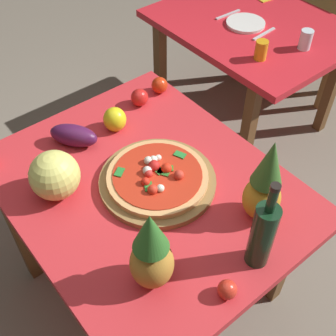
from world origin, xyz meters
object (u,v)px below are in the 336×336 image
(dining_chair, at_px, (324,33))
(fork_utensil, at_px, (228,15))
(eggplant, at_px, (74,135))
(tomato_near_board, at_px, (140,97))
(pineapple_left, at_px, (151,254))
(knife_utensil, at_px, (264,34))
(tomato_by_bottle, at_px, (160,85))
(wine_bottle, at_px, (262,234))
(display_table, at_px, (147,200))
(drinking_glass_water, at_px, (306,40))
(dinner_plate, at_px, (246,23))
(pizza_board, at_px, (158,181))
(bell_pepper, at_px, (115,119))
(melon, at_px, (55,175))
(pizza, at_px, (157,176))
(background_table, at_px, (252,38))
(drinking_glass_juice, at_px, (261,50))
(pineapple_right, at_px, (265,185))
(tomato_beside_pepper, at_px, (227,290))

(dining_chair, height_order, fork_utensil, dining_chair)
(eggplant, xyz_separation_m, tomato_near_board, (-0.04, 0.36, -0.01))
(pineapple_left, xyz_separation_m, knife_utensil, (-0.79, 1.38, -0.14))
(tomato_near_board, height_order, tomato_by_bottle, tomato_near_board)
(tomato_by_bottle, height_order, fork_utensil, tomato_by_bottle)
(dining_chair, bearing_deg, pineapple_left, 113.22)
(wine_bottle, bearing_deg, display_table, -169.88)
(drinking_glass_water, xyz_separation_m, knife_utensil, (-0.23, -0.06, -0.05))
(dining_chair, xyz_separation_m, dinner_plate, (-0.09, -0.71, 0.27))
(tomato_near_board, xyz_separation_m, fork_utensil, (-0.34, 0.89, -0.03))
(tomato_near_board, xyz_separation_m, dinner_plate, (-0.20, 0.89, -0.03))
(pizza_board, relative_size, bell_pepper, 4.11)
(melon, distance_m, drinking_glass_water, 1.49)
(pizza_board, height_order, pizza, pizza)
(wine_bottle, height_order, pineapple_left, wine_bottle)
(drinking_glass_water, bearing_deg, eggplant, -95.47)
(background_table, bearing_deg, tomato_by_bottle, -78.21)
(pizza, distance_m, dinner_plate, 1.28)
(background_table, bearing_deg, pineapple_left, -57.50)
(bell_pepper, xyz_separation_m, drinking_glass_water, (0.10, 1.12, 0.00))
(wine_bottle, distance_m, tomato_by_bottle, 0.95)
(tomato_near_board, distance_m, drinking_glass_juice, 0.70)
(pineapple_left, xyz_separation_m, tomato_by_bottle, (-0.74, 0.61, -0.11))
(pineapple_right, distance_m, drinking_glass_juice, 1.00)
(bell_pepper, distance_m, fork_utensil, 1.14)
(display_table, bearing_deg, pineapple_right, 32.32)
(pizza_board, relative_size, drinking_glass_juice, 4.44)
(melon, relative_size, dinner_plate, 0.83)
(display_table, xyz_separation_m, pizza, (0.02, 0.04, 0.13))
(pineapple_left, height_order, drinking_glass_water, pineapple_left)
(eggplant, bearing_deg, knife_utensil, 94.64)
(pizza, distance_m, eggplant, 0.40)
(pizza_board, xyz_separation_m, fork_utensil, (-0.76, 1.12, -0.01))
(dining_chair, xyz_separation_m, tomato_near_board, (0.11, -1.60, 0.30))
(pizza, bearing_deg, pineapple_left, -40.35)
(tomato_near_board, bearing_deg, background_table, 101.26)
(dining_chair, height_order, drinking_glass_water, same)
(eggplant, height_order, tomato_near_board, eggplant)
(tomato_near_board, bearing_deg, knife_utensil, 94.00)
(pizza, bearing_deg, tomato_near_board, 151.47)
(pizza_board, bearing_deg, tomato_beside_pepper, -13.37)
(dining_chair, height_order, drinking_glass_juice, dining_chair)
(pizza, bearing_deg, drinking_glass_juice, 109.99)
(dining_chair, bearing_deg, tomato_near_board, 95.43)
(background_table, xyz_separation_m, pineapple_right, (0.94, -0.99, 0.25))
(tomato_by_bottle, relative_size, knife_utensil, 0.42)
(pizza, bearing_deg, fork_utensil, 124.31)
(drinking_glass_water, bearing_deg, tomato_near_board, -99.83)
(tomato_by_bottle, relative_size, drinking_glass_water, 0.73)
(drinking_glass_juice, bearing_deg, wine_bottle, -47.92)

